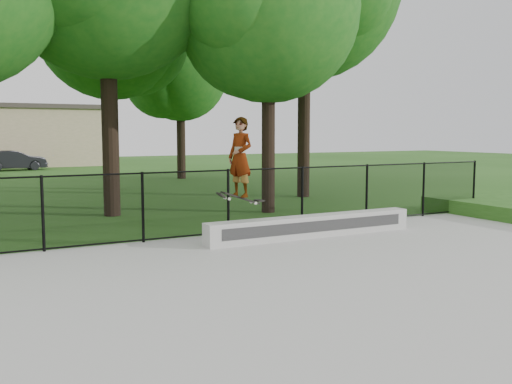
% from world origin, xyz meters
% --- Properties ---
extents(ground, '(100.00, 100.00, 0.00)m').
position_xyz_m(ground, '(0.00, 0.00, 0.00)').
color(ground, '#255117').
rests_on(ground, ground).
extents(concrete_slab, '(14.00, 12.00, 0.06)m').
position_xyz_m(concrete_slab, '(0.00, 0.00, 0.03)').
color(concrete_slab, '#ADACA8').
rests_on(concrete_slab, ground).
extents(grind_ledge, '(5.16, 0.40, 0.49)m').
position_xyz_m(grind_ledge, '(1.51, 4.70, 0.30)').
color(grind_ledge, '#B8B8B3').
rests_on(grind_ledge, concrete_slab).
extents(car_b, '(3.59, 1.81, 1.25)m').
position_xyz_m(car_b, '(-2.01, 32.78, 0.62)').
color(car_b, black).
rests_on(car_b, ground).
extents(car_c, '(3.85, 2.05, 1.16)m').
position_xyz_m(car_c, '(0.19, 35.75, 0.58)').
color(car_c, '#9597A8').
rests_on(car_c, ground).
extents(skater_airborne, '(0.81, 0.69, 1.84)m').
position_xyz_m(skater_airborne, '(-0.33, 4.63, 1.85)').
color(skater_airborne, black).
rests_on(skater_airborne, ground).
extents(chainlink_fence, '(16.06, 0.06, 1.50)m').
position_xyz_m(chainlink_fence, '(0.00, 5.90, 0.81)').
color(chainlink_fence, black).
rests_on(chainlink_fence, concrete_slab).
extents(tree_row, '(20.86, 18.08, 11.18)m').
position_xyz_m(tree_row, '(0.14, 13.27, 6.67)').
color(tree_row, black).
rests_on(tree_row, ground).
extents(distant_building, '(12.40, 6.40, 4.30)m').
position_xyz_m(distant_building, '(-2.00, 38.00, 2.16)').
color(distant_building, '#CBAF8E').
rests_on(distant_building, ground).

